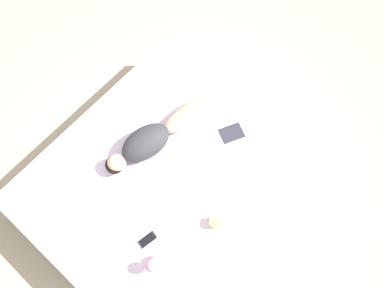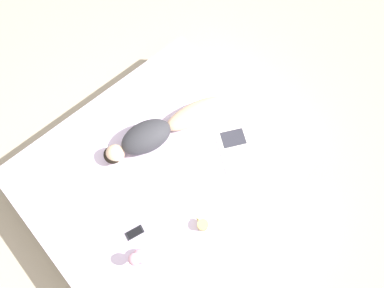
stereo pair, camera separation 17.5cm
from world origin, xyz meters
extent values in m
plane|color=#B7A88E|center=(0.00, 0.00, 0.00)|extent=(12.00, 12.00, 0.00)
cube|color=beige|center=(0.00, 0.00, 0.15)|extent=(1.92, 2.33, 0.30)
cube|color=silver|center=(0.00, 0.00, 0.38)|extent=(1.86, 2.27, 0.17)
ellipsoid|color=#DBB28E|center=(0.13, -0.62, 0.54)|extent=(0.34, 0.64, 0.15)
ellipsoid|color=#333338|center=(0.23, -0.12, 0.58)|extent=(0.38, 0.52, 0.22)
ellipsoid|color=black|center=(0.31, 0.21, 0.56)|extent=(0.20, 0.20, 0.09)
sphere|color=#DBB28E|center=(0.30, 0.19, 0.55)|extent=(0.17, 0.17, 0.17)
cube|color=silver|center=(-0.49, -0.61, 0.47)|extent=(0.37, 0.39, 0.01)
cube|color=silver|center=(-0.27, -0.73, 0.47)|extent=(0.37, 0.39, 0.01)
cube|color=#2D2D38|center=(-0.27, -0.73, 0.48)|extent=(0.25, 0.27, 0.00)
cylinder|color=tan|center=(-0.68, 0.02, 0.51)|extent=(0.09, 0.09, 0.08)
cylinder|color=black|center=(-0.68, 0.02, 0.54)|extent=(0.08, 0.08, 0.00)
torus|color=tan|center=(-0.63, 0.02, 0.51)|extent=(0.06, 0.01, 0.06)
cube|color=black|center=(-0.34, 0.49, 0.47)|extent=(0.10, 0.16, 0.01)
cube|color=black|center=(-0.34, 0.49, 0.48)|extent=(0.08, 0.14, 0.00)
ellipsoid|color=#DB9EB2|center=(-0.53, 0.57, 0.52)|extent=(0.13, 0.11, 0.11)
sphere|color=#DB9EB2|center=(-0.53, 0.62, 0.61)|extent=(0.10, 0.10, 0.10)
camera|label=1|loc=(-0.92, 0.59, 3.66)|focal=35.00mm
camera|label=2|loc=(-1.04, 0.47, 3.66)|focal=35.00mm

